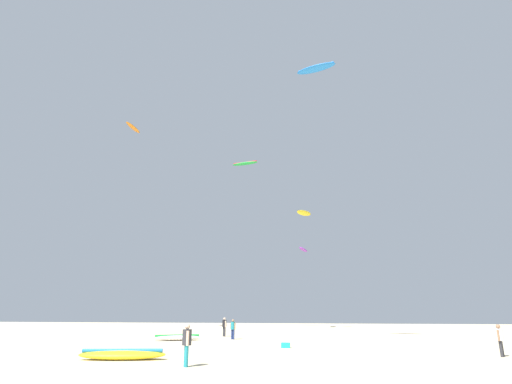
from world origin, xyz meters
TOP-DOWN VIEW (x-y plane):
  - ground_plane at (0.00, 0.00)m, footprint 120.00×120.00m
  - person_foreground at (-1.09, 3.15)m, footprint 0.40×0.54m
  - person_midground at (-3.92, 23.21)m, footprint 0.40×0.43m
  - person_left at (-2.39, 19.61)m, footprint 0.47×0.35m
  - person_right at (13.93, 9.17)m, footprint 0.36×0.46m
  - kite_grounded_near at (-6.49, 17.77)m, footprint 3.84×2.50m
  - kite_grounded_mid at (-4.96, 5.16)m, footprint 4.38×1.93m
  - cooler_box at (2.47, 12.60)m, footprint 0.56×0.36m
  - kite_aloft_0 at (5.26, 16.35)m, footprint 3.59×2.04m
  - kite_aloft_1 at (-19.50, 33.12)m, footprint 1.18×3.64m
  - kite_aloft_2 at (-4.69, 37.79)m, footprint 3.88×1.89m
  - kite_aloft_3 at (3.28, 37.52)m, footprint 2.30×2.78m
  - kite_aloft_4 at (2.95, 40.02)m, footprint 1.48×3.62m

SIDE VIEW (x-z plane):
  - ground_plane at x=0.00m, z-range 0.00..0.00m
  - cooler_box at x=2.47m, z-range 0.00..0.32m
  - kite_grounded_near at x=-6.49m, z-range 0.00..0.43m
  - kite_grounded_mid at x=-4.96m, z-range -0.03..0.52m
  - person_left at x=-2.39m, z-range 0.13..1.70m
  - person_right at x=13.93m, z-range 0.13..1.74m
  - person_midground at x=-3.92m, z-range 0.14..1.78m
  - person_foreground at x=-1.09m, z-range 0.15..1.91m
  - kite_aloft_4 at x=2.95m, z-range 9.74..10.44m
  - kite_aloft_3 at x=3.28m, z-range 14.18..14.90m
  - kite_aloft_2 at x=-4.69m, z-range 21.72..22.23m
  - kite_aloft_0 at x=5.26m, z-range 22.23..22.65m
  - kite_aloft_1 at x=-19.50m, z-range 25.97..26.65m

